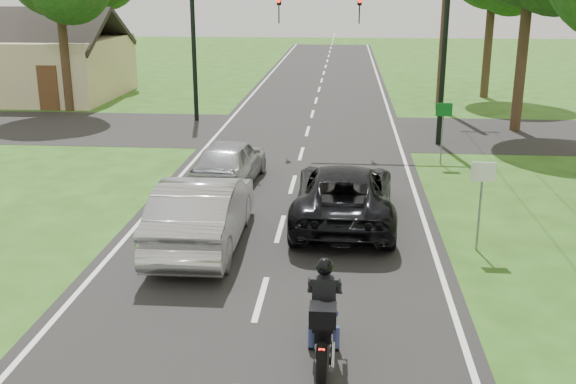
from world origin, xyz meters
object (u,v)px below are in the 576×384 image
object	(u,v)px
motorcycle_rider	(324,322)
sign_white	(482,185)
dark_suv	(344,194)
sign_green	(443,118)
utility_pole_far	(445,4)
traffic_signal	(395,35)
silver_suv	(229,161)
silver_sedan	(203,212)

from	to	relation	value
motorcycle_rider	sign_white	bearing A→B (deg)	56.62
dark_suv	sign_green	size ratio (longest dim) A/B	2.55
dark_suv	utility_pole_far	world-z (taller)	utility_pole_far
traffic_signal	utility_pole_far	size ratio (longest dim) A/B	0.64
dark_suv	utility_pole_far	distance (m)	18.41
traffic_signal	utility_pole_far	bearing A→B (deg)	70.32
traffic_signal	sign_white	world-z (taller)	traffic_signal
traffic_signal	sign_white	bearing A→B (deg)	-82.95
traffic_signal	motorcycle_rider	bearing A→B (deg)	-97.18
silver_suv	sign_green	size ratio (longest dim) A/B	2.00
silver_suv	sign_green	bearing A→B (deg)	-151.75
motorcycle_rider	dark_suv	bearing A→B (deg)	87.68
traffic_signal	silver_sedan	bearing A→B (deg)	-114.12
motorcycle_rider	traffic_signal	distance (m)	16.64
motorcycle_rider	utility_pole_far	bearing A→B (deg)	78.64
utility_pole_far	motorcycle_rider	bearing A→B (deg)	-101.46
motorcycle_rider	sign_green	world-z (taller)	sign_green
sign_white	dark_suv	bearing A→B (deg)	150.95
dark_suv	traffic_signal	xyz separation A→B (m)	(1.74, 9.29, 3.37)
utility_pole_far	sign_green	distance (m)	11.63
utility_pole_far	traffic_signal	bearing A→B (deg)	-109.68
silver_suv	sign_green	distance (m)	7.56
silver_sedan	motorcycle_rider	bearing A→B (deg)	120.96
sign_white	silver_suv	bearing A→B (deg)	143.49
utility_pole_far	sign_green	bearing A→B (deg)	-96.73
silver_suv	utility_pole_far	distance (m)	16.85
dark_suv	sign_white	bearing A→B (deg)	151.95
utility_pole_far	sign_white	bearing A→B (deg)	-94.51
traffic_signal	sign_green	size ratio (longest dim) A/B	3.00
silver_suv	traffic_signal	distance (m)	8.76
dark_suv	traffic_signal	distance (m)	10.04
sign_green	silver_suv	bearing A→B (deg)	-155.81
silver_suv	utility_pole_far	xyz separation A→B (m)	(8.15, 14.10, 4.35)
silver_sedan	sign_white	distance (m)	6.45
silver_suv	utility_pole_far	world-z (taller)	utility_pole_far
dark_suv	silver_suv	distance (m)	4.77
motorcycle_rider	sign_white	xyz separation A→B (m)	(3.40, 5.13, 0.89)
silver_suv	traffic_signal	xyz separation A→B (m)	(5.29, 6.09, 3.40)
dark_suv	silver_suv	bearing A→B (deg)	-41.06
silver_suv	silver_sedan	bearing A→B (deg)	96.76
silver_sedan	silver_suv	xyz separation A→B (m)	(-0.24, 5.17, -0.11)
silver_suv	utility_pole_far	bearing A→B (deg)	-115.97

